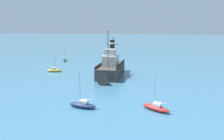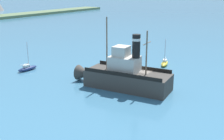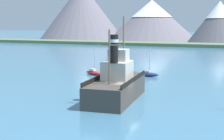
# 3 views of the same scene
# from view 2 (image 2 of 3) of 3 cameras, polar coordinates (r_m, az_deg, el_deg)

# --- Properties ---
(ground_plane) EXTENTS (600.00, 600.00, 0.00)m
(ground_plane) POSITION_cam_2_polar(r_m,az_deg,el_deg) (41.01, 6.29, -3.30)
(ground_plane) COLOR teal
(old_tugboat) EXTENTS (5.50, 14.65, 9.90)m
(old_tugboat) POSITION_cam_2_polar(r_m,az_deg,el_deg) (39.72, 2.38, -1.09)
(old_tugboat) COLOR #423D38
(old_tugboat) RESTS_ON ground
(sailboat_yellow) EXTENTS (3.95, 2.03, 4.90)m
(sailboat_yellow) POSITION_cam_2_polar(r_m,az_deg,el_deg) (52.43, 10.63, 1.40)
(sailboat_yellow) COLOR gold
(sailboat_yellow) RESTS_ON ground
(sailboat_navy) EXTENTS (3.85, 1.29, 4.90)m
(sailboat_navy) POSITION_cam_2_polar(r_m,az_deg,el_deg) (50.45, -16.80, 0.37)
(sailboat_navy) COLOR navy
(sailboat_navy) RESTS_ON ground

